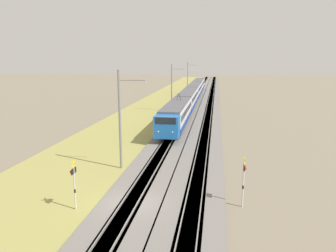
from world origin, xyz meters
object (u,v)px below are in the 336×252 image
Objects in this scene: catenary_mast_far at (188,78)px; catenary_mast_near at (120,119)px; passenger_train at (192,94)px; crossing_signal_near at (74,180)px; crossing_signal_far at (244,177)px; catenary_mast_mid at (172,88)px.

catenary_mast_near is at bearing -180.00° from catenary_mast_far.
passenger_train is 22.11× the size of crossing_signal_near.
catenary_mast_near is (8.71, -0.66, 2.54)m from crossing_signal_near.
passenger_train is 8.57× the size of catenary_mast_near.
catenary_mast_far is at bearing -172.46° from passenger_train.
catenary_mast_near is (6.44, 10.47, 2.52)m from crossing_signal_far.
crossing_signal_far is 0.39× the size of catenary_mast_near.
crossing_signal_near is at bearing 179.52° from catenary_mast_far.
passenger_train is 21.89× the size of crossing_signal_far.
crossing_signal_far is at bearing -121.60° from catenary_mast_near.
crossing_signal_far is at bearing 8.08° from passenger_train.
catenary_mast_near is at bearing -94.31° from crossing_signal_near.
crossing_signal_far reaches higher than crossing_signal_near.
crossing_signal_far is 0.39× the size of catenary_mast_mid.
catenary_mast_near is 68.77m from catenary_mast_far.
crossing_signal_near is at bearing -3.57° from passenger_train.
catenary_mast_near is (-47.32, 2.84, 2.41)m from passenger_train.
catenary_mast_mid reaches higher than crossing_signal_far.
passenger_train is 54.30m from crossing_signal_far.
catenary_mast_far is at bearing 97.93° from crossing_signal_far.
passenger_train is 13.46m from catenary_mast_mid.
catenary_mast_mid is at bearing -180.00° from catenary_mast_far.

